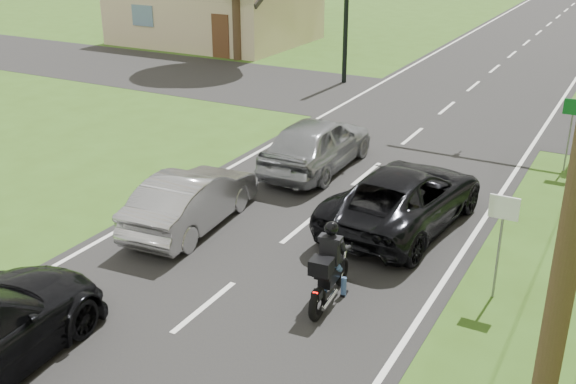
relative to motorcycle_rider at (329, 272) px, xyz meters
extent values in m
plane|color=#315016|center=(-1.98, -1.28, -0.66)|extent=(140.00, 140.00, 0.00)
cube|color=black|center=(-1.98, 8.72, -0.66)|extent=(8.00, 100.00, 0.01)
cube|color=black|center=(-1.98, 14.72, -0.66)|extent=(60.00, 7.00, 0.01)
torus|color=black|center=(-0.07, 0.73, -0.37)|extent=(0.18, 0.60, 0.59)
torus|color=black|center=(0.05, -0.60, -0.37)|extent=(0.20, 0.65, 0.64)
cube|color=black|center=(-0.02, 0.15, -0.10)|extent=(0.32, 0.87, 0.27)
sphere|color=black|center=(-0.04, 0.37, 0.06)|extent=(0.30, 0.30, 0.30)
cube|color=black|center=(0.01, -0.16, 0.06)|extent=(0.35, 0.52, 0.09)
cube|color=#FF0C07|center=(0.06, -0.70, -0.08)|extent=(0.09, 0.03, 0.04)
cylinder|color=silver|center=(0.17, -0.32, -0.38)|extent=(0.14, 0.72, 0.08)
cylinder|color=black|center=(-0.05, 0.55, 0.22)|extent=(0.55, 0.08, 0.03)
cube|color=black|center=(0.04, -0.43, 0.33)|extent=(0.42, 0.39, 0.29)
cube|color=black|center=(0.00, 0.02, 0.44)|extent=(0.37, 0.23, 0.54)
sphere|color=black|center=(-0.01, 0.08, 0.86)|extent=(0.27, 0.27, 0.27)
cylinder|color=navy|center=(-0.23, 0.29, -0.46)|extent=(0.12, 0.12, 0.40)
cylinder|color=navy|center=(0.17, 0.33, -0.46)|extent=(0.12, 0.12, 0.40)
imported|color=black|center=(0.07, 3.98, 0.06)|extent=(2.88, 5.34, 1.43)
imported|color=#A1A2A6|center=(-4.29, 1.54, 0.03)|extent=(1.79, 4.22, 1.36)
imported|color=gray|center=(-3.41, 6.40, 0.13)|extent=(1.91, 4.62, 1.57)
cylinder|color=black|center=(-7.18, 16.72, 2.34)|extent=(0.20, 0.20, 6.00)
cylinder|color=slate|center=(2.72, 1.72, 0.34)|extent=(0.05, 0.05, 2.00)
cube|color=silver|center=(2.72, 1.69, 1.24)|extent=(0.55, 0.04, 0.45)
cylinder|color=slate|center=(2.92, 9.72, 0.34)|extent=(0.05, 0.05, 2.00)
cube|color=#0C591E|center=(2.92, 9.69, 1.24)|extent=(0.55, 0.04, 0.45)
cube|color=tan|center=(-17.98, 22.72, 0.94)|extent=(10.00, 8.00, 3.20)
camera|label=1|loc=(4.63, -10.12, 6.22)|focal=42.00mm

